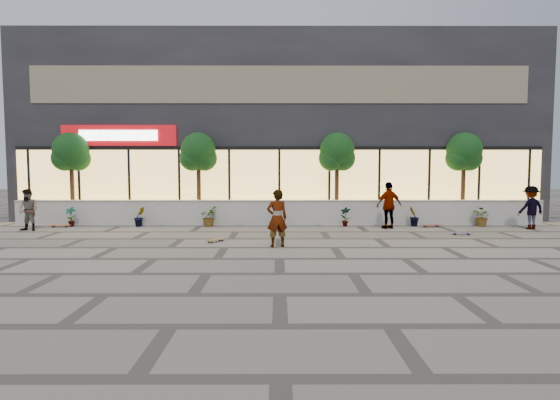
{
  "coord_description": "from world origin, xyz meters",
  "views": [
    {
      "loc": [
        -0.02,
        -11.24,
        2.34
      ],
      "look_at": [
        0.02,
        3.39,
        1.3
      ],
      "focal_mm": 28.0,
      "sensor_mm": 36.0,
      "label": 1
    }
  ],
  "objects_px": {
    "skater_right_near": "(389,205)",
    "skateboard_right_near": "(431,225)",
    "tree_midwest": "(198,154)",
    "tree_mideast": "(337,154)",
    "skater_left": "(28,210)",
    "tree_east": "(464,154)",
    "skater_right_far": "(531,208)",
    "skateboard_right_far": "(462,233)",
    "tree_west": "(71,154)",
    "skateboard_left": "(60,225)",
    "skateboard_center": "(216,240)",
    "skater_center": "(277,218)"
  },
  "relations": [
    {
      "from": "skateboard_right_near",
      "to": "skater_right_near",
      "type": "bearing_deg",
      "value": -179.23
    },
    {
      "from": "skateboard_left",
      "to": "skateboard_right_near",
      "type": "distance_m",
      "value": 14.97
    },
    {
      "from": "tree_midwest",
      "to": "skateboard_right_near",
      "type": "bearing_deg",
      "value": -8.85
    },
    {
      "from": "tree_mideast",
      "to": "skateboard_right_near",
      "type": "bearing_deg",
      "value": -22.43
    },
    {
      "from": "tree_mideast",
      "to": "tree_east",
      "type": "height_order",
      "value": "same"
    },
    {
      "from": "skater_right_near",
      "to": "skateboard_right_far",
      "type": "bearing_deg",
      "value": 124.9
    },
    {
      "from": "skater_left",
      "to": "skater_right_far",
      "type": "height_order",
      "value": "skater_right_far"
    },
    {
      "from": "tree_west",
      "to": "tree_midwest",
      "type": "bearing_deg",
      "value": 0.0
    },
    {
      "from": "tree_east",
      "to": "skater_left",
      "type": "distance_m",
      "value": 17.81
    },
    {
      "from": "tree_east",
      "to": "skateboard_center",
      "type": "bearing_deg",
      "value": -153.34
    },
    {
      "from": "skateboard_left",
      "to": "skateboard_right_far",
      "type": "relative_size",
      "value": 1.08
    },
    {
      "from": "tree_east",
      "to": "skater_right_far",
      "type": "relative_size",
      "value": 2.33
    },
    {
      "from": "tree_mideast",
      "to": "skater_center",
      "type": "bearing_deg",
      "value": -113.46
    },
    {
      "from": "skater_right_far",
      "to": "skateboard_left",
      "type": "bearing_deg",
      "value": -14.23
    },
    {
      "from": "skater_center",
      "to": "skateboard_right_far",
      "type": "xyz_separation_m",
      "value": [
        6.57,
        2.38,
        -0.79
      ]
    },
    {
      "from": "skateboard_center",
      "to": "skateboard_right_far",
      "type": "bearing_deg",
      "value": -39.72
    },
    {
      "from": "skater_center",
      "to": "skateboard_right_far",
      "type": "distance_m",
      "value": 7.04
    },
    {
      "from": "tree_east",
      "to": "skateboard_right_near",
      "type": "relative_size",
      "value": 4.5
    },
    {
      "from": "tree_west",
      "to": "skater_center",
      "type": "xyz_separation_m",
      "value": [
        8.93,
        -5.93,
        -2.12
      ]
    },
    {
      "from": "tree_midwest",
      "to": "tree_mideast",
      "type": "relative_size",
      "value": 1.0
    },
    {
      "from": "tree_midwest",
      "to": "skateboard_right_near",
      "type": "height_order",
      "value": "tree_midwest"
    },
    {
      "from": "tree_west",
      "to": "skater_left",
      "type": "distance_m",
      "value": 3.36
    },
    {
      "from": "tree_west",
      "to": "skateboard_right_near",
      "type": "xyz_separation_m",
      "value": [
        15.13,
        -1.5,
        -2.9
      ]
    },
    {
      "from": "skater_right_far",
      "to": "skateboard_center",
      "type": "xyz_separation_m",
      "value": [
        -11.85,
        -3.0,
        -0.77
      ]
    },
    {
      "from": "skater_center",
      "to": "skater_left",
      "type": "xyz_separation_m",
      "value": [
        -9.43,
        3.43,
        -0.07
      ]
    },
    {
      "from": "skater_right_near",
      "to": "skateboard_center",
      "type": "relative_size",
      "value": 2.65
    },
    {
      "from": "skater_left",
      "to": "skateboard_right_near",
      "type": "height_order",
      "value": "skater_left"
    },
    {
      "from": "tree_east",
      "to": "skater_right_far",
      "type": "height_order",
      "value": "tree_east"
    },
    {
      "from": "tree_mideast",
      "to": "skater_right_near",
      "type": "xyz_separation_m",
      "value": [
        1.8,
        -1.94,
        -2.06
      ]
    },
    {
      "from": "skater_right_near",
      "to": "tree_mideast",
      "type": "bearing_deg",
      "value": -65.93
    },
    {
      "from": "skateboard_right_near",
      "to": "skateboard_right_far",
      "type": "distance_m",
      "value": 2.09
    },
    {
      "from": "tree_mideast",
      "to": "skater_right_far",
      "type": "distance_m",
      "value": 7.88
    },
    {
      "from": "tree_east",
      "to": "skateboard_right_far",
      "type": "xyz_separation_m",
      "value": [
        -1.5,
        -3.55,
        -2.91
      ]
    },
    {
      "from": "tree_mideast",
      "to": "skater_right_far",
      "type": "relative_size",
      "value": 2.33
    },
    {
      "from": "tree_midwest",
      "to": "skater_left",
      "type": "relative_size",
      "value": 2.47
    },
    {
      "from": "skater_right_near",
      "to": "tree_east",
      "type": "bearing_deg",
      "value": -171.21
    },
    {
      "from": "skater_right_near",
      "to": "skateboard_right_near",
      "type": "relative_size",
      "value": 2.11
    },
    {
      "from": "tree_midwest",
      "to": "skateboard_left",
      "type": "xyz_separation_m",
      "value": [
        -5.34,
        -1.5,
        -2.9
      ]
    },
    {
      "from": "tree_mideast",
      "to": "skater_right_near",
      "type": "relative_size",
      "value": 2.13
    },
    {
      "from": "tree_mideast",
      "to": "skateboard_left",
      "type": "relative_size",
      "value": 4.69
    },
    {
      "from": "tree_west",
      "to": "skateboard_right_far",
      "type": "xyz_separation_m",
      "value": [
        15.5,
        -3.55,
        -2.91
      ]
    },
    {
      "from": "tree_midwest",
      "to": "skater_center",
      "type": "relative_size",
      "value": 2.26
    },
    {
      "from": "tree_east",
      "to": "skateboard_left",
      "type": "xyz_separation_m",
      "value": [
        -16.84,
        -1.5,
        -2.9
      ]
    },
    {
      "from": "tree_mideast",
      "to": "skater_right_near",
      "type": "bearing_deg",
      "value": -47.12
    },
    {
      "from": "skater_right_near",
      "to": "skateboard_right_near",
      "type": "bearing_deg",
      "value": 174.54
    },
    {
      "from": "tree_mideast",
      "to": "skateboard_left",
      "type": "height_order",
      "value": "tree_mideast"
    },
    {
      "from": "skateboard_center",
      "to": "skater_right_near",
      "type": "bearing_deg",
      "value": -23.53
    },
    {
      "from": "tree_midwest",
      "to": "skater_right_near",
      "type": "xyz_separation_m",
      "value": [
        7.8,
        -1.94,
        -2.06
      ]
    },
    {
      "from": "tree_west",
      "to": "skater_left",
      "type": "bearing_deg",
      "value": -101.31
    },
    {
      "from": "tree_west",
      "to": "tree_east",
      "type": "bearing_deg",
      "value": 0.0
    }
  ]
}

